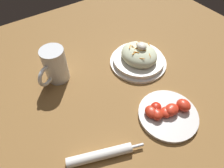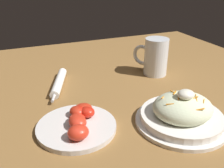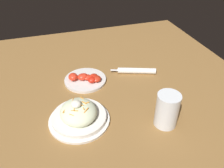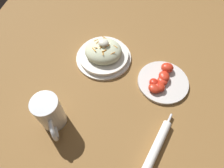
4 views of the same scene
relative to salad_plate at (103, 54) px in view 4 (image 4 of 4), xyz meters
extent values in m
plane|color=olive|center=(0.13, -0.11, -0.03)|extent=(1.43, 1.43, 0.00)
cylinder|color=white|center=(0.00, 0.00, -0.03)|extent=(0.23, 0.23, 0.01)
cylinder|color=white|center=(0.00, 0.00, -0.01)|extent=(0.20, 0.20, 0.02)
ellipsoid|color=beige|center=(0.00, 0.00, 0.02)|extent=(0.15, 0.13, 0.06)
cylinder|color=orange|center=(0.05, 0.01, 0.04)|extent=(0.02, 0.01, 0.00)
cylinder|color=orange|center=(0.00, -0.01, 0.05)|extent=(0.01, 0.02, 0.00)
cylinder|color=orange|center=(-0.02, -0.02, 0.05)|extent=(0.02, 0.01, 0.01)
cylinder|color=orange|center=(0.02, 0.00, 0.05)|extent=(0.02, 0.02, 0.01)
cylinder|color=orange|center=(-0.02, 0.02, 0.05)|extent=(0.02, 0.02, 0.01)
cylinder|color=orange|center=(0.01, -0.03, 0.04)|extent=(0.01, 0.02, 0.00)
cylinder|color=orange|center=(-0.03, -0.02, 0.04)|extent=(0.02, 0.02, 0.01)
cylinder|color=orange|center=(0.04, -0.03, 0.04)|extent=(0.02, 0.02, 0.01)
cylinder|color=orange|center=(-0.04, 0.03, 0.04)|extent=(0.01, 0.01, 0.00)
cylinder|color=orange|center=(0.00, 0.05, 0.04)|extent=(0.02, 0.01, 0.01)
cylinder|color=orange|center=(-0.02, 0.02, 0.05)|extent=(0.02, 0.01, 0.01)
cylinder|color=orange|center=(0.01, -0.03, 0.05)|extent=(0.02, 0.02, 0.00)
ellipsoid|color=white|center=(0.00, 0.01, 0.05)|extent=(0.04, 0.04, 0.02)
cylinder|color=white|center=(-0.11, -0.30, 0.04)|extent=(0.08, 0.08, 0.13)
cylinder|color=gold|center=(-0.11, -0.30, 0.01)|extent=(0.08, 0.08, 0.08)
cylinder|color=white|center=(-0.11, -0.30, 0.06)|extent=(0.08, 0.08, 0.01)
torus|color=white|center=(-0.08, -0.35, 0.03)|extent=(0.05, 0.07, 0.08)
cylinder|color=white|center=(0.24, -0.33, -0.02)|extent=(0.09, 0.18, 0.03)
cylinder|color=silver|center=(0.28, -0.23, -0.02)|extent=(0.02, 0.04, 0.01)
cylinder|color=silver|center=(0.25, -0.08, -0.02)|extent=(0.19, 0.19, 0.01)
ellipsoid|color=red|center=(0.25, -0.07, 0.00)|extent=(0.05, 0.06, 0.03)
ellipsoid|color=red|center=(0.22, -0.12, -0.01)|extent=(0.05, 0.04, 0.02)
ellipsoid|color=red|center=(0.24, -0.08, -0.01)|extent=(0.05, 0.05, 0.02)
ellipsoid|color=red|center=(0.23, -0.11, -0.01)|extent=(0.06, 0.06, 0.03)
ellipsoid|color=red|center=(0.26, -0.02, 0.00)|extent=(0.05, 0.04, 0.03)
ellipsoid|color=red|center=(0.24, -0.11, -0.01)|extent=(0.05, 0.05, 0.03)
ellipsoid|color=red|center=(0.25, -0.06, 0.00)|extent=(0.05, 0.05, 0.03)
ellipsoid|color=red|center=(0.21, -0.10, 0.00)|extent=(0.05, 0.05, 0.03)
camera|label=1|loc=(0.42, -0.41, 0.52)|focal=31.15mm
camera|label=2|loc=(0.36, 0.42, 0.33)|focal=39.81mm
camera|label=3|loc=(-0.63, 0.07, 0.60)|focal=37.05mm
camera|label=4|loc=(0.13, -0.51, 0.59)|focal=30.75mm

